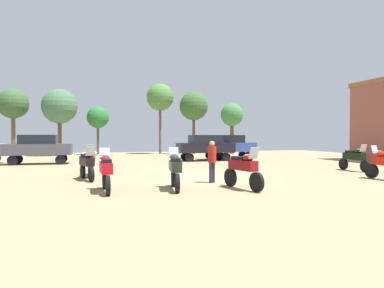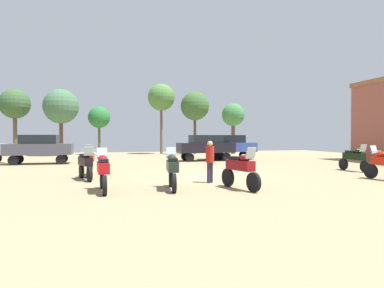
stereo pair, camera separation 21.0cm
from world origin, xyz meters
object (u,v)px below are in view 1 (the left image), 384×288
object	(u,v)px
motorcycle_3	(91,161)
motorcycle_8	(106,170)
tree_7	(13,104)
motorcycle_7	(175,169)
motorcycle_9	(243,168)
motorcycle_4	(354,158)
car_3	(228,145)
person_1	(212,158)
tree_6	(60,107)
car_1	(205,146)
tree_5	(98,118)
tree_3	(194,106)
car_2	(39,147)
tree_1	(232,116)
motorcycle_1	(87,163)
tree_2	(160,98)

from	to	relation	value
motorcycle_3	motorcycle_8	world-z (taller)	motorcycle_3
motorcycle_3	tree_7	size ratio (longest dim) A/B	0.35
motorcycle_7	motorcycle_9	distance (m)	2.43
motorcycle_4	car_3	distance (m)	11.28
person_1	tree_6	xyz separation A→B (m)	(-8.36, 22.14, 3.79)
motorcycle_3	car_1	xyz separation A→B (m)	(8.25, 8.44, 0.43)
car_3	tree_5	distance (m)	14.88
motorcycle_9	car_1	xyz separation A→B (m)	(2.83, 14.06, 0.43)
motorcycle_3	motorcycle_7	xyz separation A→B (m)	(3.05, -5.06, -0.01)
motorcycle_4	car_3	bearing A→B (deg)	-76.81
tree_6	motorcycle_4	bearing A→B (deg)	-48.40
motorcycle_9	tree_3	size ratio (longest dim) A/B	0.33
motorcycle_4	tree_3	world-z (taller)	tree_3
motorcycle_8	motorcycle_3	bearing A→B (deg)	93.68
car_2	car_1	bearing A→B (deg)	-89.12
tree_3	motorcycle_4	bearing A→B (deg)	-79.47
tree_3	tree_7	bearing A→B (deg)	179.03
motorcycle_8	tree_5	xyz separation A→B (m)	(-0.61, 24.80, 3.11)
motorcycle_7	tree_5	size ratio (longest dim) A/B	0.43
motorcycle_3	motorcycle_9	world-z (taller)	motorcycle_9
tree_1	tree_5	bearing A→B (deg)	172.86
motorcycle_8	car_1	size ratio (longest dim) A/B	0.50
motorcycle_8	car_2	size ratio (longest dim) A/B	0.51
tree_1	tree_6	distance (m)	17.69
motorcycle_8	car_3	distance (m)	17.72
motorcycle_9	car_1	size ratio (longest dim) A/B	0.51
tree_5	tree_6	distance (m)	3.93
motorcycle_1	car_2	bearing A→B (deg)	-85.29
motorcycle_3	motorcycle_4	size ratio (longest dim) A/B	1.03
motorcycle_1	tree_6	distance (m)	20.61
motorcycle_4	car_1	xyz separation A→B (m)	(-5.61, 9.58, 0.45)
motorcycle_7	tree_3	world-z (taller)	tree_3
motorcycle_7	tree_2	world-z (taller)	tree_2
tree_5	motorcycle_8	bearing A→B (deg)	-88.60
motorcycle_4	tree_7	xyz separation A→B (m)	(-21.67, 20.43, 4.26)
motorcycle_8	tree_6	world-z (taller)	tree_6
tree_6	car_3	bearing A→B (deg)	-31.86
motorcycle_8	tree_2	distance (m)	25.97
tree_1	tree_5	size ratio (longest dim) A/B	1.10
motorcycle_3	tree_6	world-z (taller)	tree_6
motorcycle_1	tree_1	world-z (taller)	tree_1
car_2	tree_6	size ratio (longest dim) A/B	0.66
motorcycle_7	motorcycle_8	size ratio (longest dim) A/B	0.99
motorcycle_9	car_1	bearing A→B (deg)	-115.16
motorcycle_3	tree_7	distance (m)	21.24
motorcycle_1	motorcycle_9	bearing A→B (deg)	127.87
motorcycle_4	tree_1	xyz separation A→B (m)	(0.31, 19.17, 3.44)
motorcycle_9	tree_7	bearing A→B (deg)	-75.80
car_2	tree_2	xyz separation A→B (m)	(10.25, 11.49, 4.91)
car_3	tree_1	size ratio (longest dim) A/B	0.80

